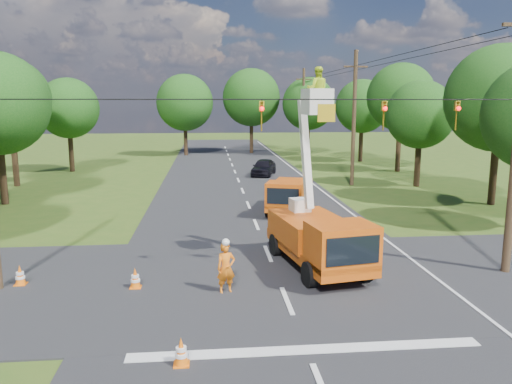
{
  "coord_description": "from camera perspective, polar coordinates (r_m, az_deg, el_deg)",
  "views": [
    {
      "loc": [
        -2.4,
        -14.7,
        6.19
      ],
      "look_at": [
        -0.47,
        5.23,
        2.6
      ],
      "focal_mm": 35.0,
      "sensor_mm": 36.0,
      "label": 1
    }
  ],
  "objects": [
    {
      "name": "road_main",
      "position": [
        35.33,
        -1.54,
        0.07
      ],
      "size": [
        12.0,
        100.0,
        0.06
      ],
      "primitive_type": "cube",
      "color": "black",
      "rests_on": "ground"
    },
    {
      "name": "traffic_cone_0",
      "position": [
        12.56,
        -8.55,
        -17.62
      ],
      "size": [
        0.38,
        0.38,
        0.71
      ],
      "color": "orange",
      "rests_on": "ground"
    },
    {
      "name": "signal_span",
      "position": [
        17.33,
        10.09,
        8.98
      ],
      "size": [
        18.0,
        0.29,
        1.07
      ],
      "color": "black",
      "rests_on": "ground"
    },
    {
      "name": "pole_right_far",
      "position": [
        57.75,
        5.42,
        9.05
      ],
      "size": [
        1.8,
        0.3,
        10.0
      ],
      "color": "#4C3823",
      "rests_on": "ground"
    },
    {
      "name": "ground",
      "position": [
        35.33,
        -1.54,
        0.07
      ],
      "size": [
        140.0,
        140.0,
        0.0
      ],
      "primitive_type": "plane",
      "color": "#335319",
      "rests_on": "ground"
    },
    {
      "name": "traffic_cone_4",
      "position": [
        19.11,
        -25.36,
        -8.62
      ],
      "size": [
        0.38,
        0.38,
        0.71
      ],
      "color": "orange",
      "rests_on": "ground"
    },
    {
      "name": "traffic_cone_3",
      "position": [
        17.52,
        -13.63,
        -9.57
      ],
      "size": [
        0.38,
        0.38,
        0.71
      ],
      "color": "orange",
      "rests_on": "ground"
    },
    {
      "name": "pole_right_mid",
      "position": [
        38.3,
        11.13,
        8.36
      ],
      "size": [
        1.8,
        0.3,
        10.0
      ],
      "color": "#4C3823",
      "rests_on": "ground"
    },
    {
      "name": "distant_car",
      "position": [
        43.05,
        0.88,
        2.86
      ],
      "size": [
        2.86,
        4.51,
        1.43
      ],
      "primitive_type": "imported",
      "rotation": [
        0.0,
        0.0,
        -0.3
      ],
      "color": "black",
      "rests_on": "ground"
    },
    {
      "name": "tree_right_e",
      "position": [
        54.18,
        12.04,
        9.55
      ],
      "size": [
        5.6,
        5.6,
        8.63
      ],
      "color": "#382616",
      "rests_on": "ground"
    },
    {
      "name": "tree_left_f",
      "position": [
        48.32,
        -20.65,
        8.93
      ],
      "size": [
        5.4,
        5.4,
        8.4
      ],
      "color": "#382616",
      "rests_on": "ground"
    },
    {
      "name": "tree_far_c",
      "position": [
        59.9,
        6.03,
        9.99
      ],
      "size": [
        6.2,
        6.2,
        9.18
      ],
      "color": "#382616",
      "rests_on": "ground"
    },
    {
      "name": "stop_bar",
      "position": [
        13.28,
        5.82,
        -17.67
      ],
      "size": [
        9.0,
        0.45,
        0.02
      ],
      "primitive_type": "cube",
      "color": "silver",
      "rests_on": "ground"
    },
    {
      "name": "second_truck",
      "position": [
        28.49,
        3.86,
        -0.27
      ],
      "size": [
        3.48,
        5.67,
        2.0
      ],
      "rotation": [
        0.0,
        0.0,
        -0.31
      ],
      "color": "#C2460D",
      "rests_on": "ground"
    },
    {
      "name": "road_cross",
      "position": [
        17.97,
        2.54,
        -9.99
      ],
      "size": [
        56.0,
        10.0,
        0.07
      ],
      "primitive_type": "cube",
      "color": "black",
      "rests_on": "ground"
    },
    {
      "name": "ground_worker",
      "position": [
        16.55,
        -3.44,
        -8.68
      ],
      "size": [
        0.7,
        0.55,
        1.7
      ],
      "primitive_type": "imported",
      "rotation": [
        0.0,
        0.0,
        0.26
      ],
      "color": "#EF5214",
      "rests_on": "ground"
    },
    {
      "name": "tree_right_d",
      "position": [
        46.97,
        16.23,
        10.37
      ],
      "size": [
        6.0,
        6.0,
        9.7
      ],
      "color": "#382616",
      "rests_on": "ground"
    },
    {
      "name": "traffic_cone_6",
      "position": [
        32.52,
        4.88,
        -0.2
      ],
      "size": [
        0.38,
        0.38,
        0.71
      ],
      "color": "orange",
      "rests_on": "ground"
    },
    {
      "name": "tree_far_a",
      "position": [
        59.76,
        -8.15,
        10.07
      ],
      "size": [
        6.6,
        6.6,
        9.5
      ],
      "color": "#382616",
      "rests_on": "ground"
    },
    {
      "name": "traffic_cone_1",
      "position": [
        24.48,
        4.02,
        -3.64
      ],
      "size": [
        0.38,
        0.38,
        0.71
      ],
      "color": "orange",
      "rests_on": "ground"
    },
    {
      "name": "traffic_cone_2",
      "position": [
        25.49,
        4.72,
        -3.09
      ],
      "size": [
        0.38,
        0.38,
        0.71
      ],
      "color": "orange",
      "rests_on": "ground"
    },
    {
      "name": "bucket_truck",
      "position": [
        18.78,
        7.22,
        -4.15
      ],
      "size": [
        3.18,
        6.18,
        7.48
      ],
      "rotation": [
        0.0,
        0.0,
        0.18
      ],
      "color": "#C2460D",
      "rests_on": "ground"
    },
    {
      "name": "tree_right_b",
      "position": [
        33.57,
        26.09,
        9.57
      ],
      "size": [
        6.4,
        6.4,
        9.65
      ],
      "color": "#382616",
      "rests_on": "ground"
    },
    {
      "name": "edge_line",
      "position": [
        36.15,
        7.35,
        0.22
      ],
      "size": [
        0.12,
        90.0,
        0.02
      ],
      "primitive_type": "cube",
      "color": "silver",
      "rests_on": "ground"
    },
    {
      "name": "tree_left_e",
      "position": [
        41.29,
        -26.32,
        9.55
      ],
      "size": [
        5.8,
        5.8,
        9.41
      ],
      "color": "#382616",
      "rests_on": "ground"
    },
    {
      "name": "tree_right_c",
      "position": [
        38.97,
        18.28,
        8.37
      ],
      "size": [
        5.0,
        5.0,
        7.83
      ],
      "color": "#382616",
      "rests_on": "ground"
    },
    {
      "name": "tree_far_b",
      "position": [
        61.94,
        -0.53,
        10.74
      ],
      "size": [
        7.0,
        7.0,
        10.32
      ],
      "color": "#382616",
      "rests_on": "ground"
    }
  ]
}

